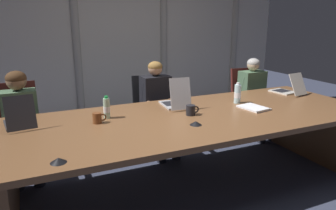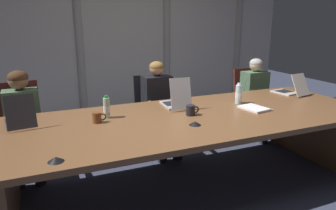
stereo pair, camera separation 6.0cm
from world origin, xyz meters
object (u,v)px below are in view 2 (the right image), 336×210
water_bottle_primary (239,94)px  spiral_notepad (255,108)px  laptop_left_end (20,119)px  laptop_center (290,90)px  office_chair_left_mid (153,122)px  coffee_mug_near (97,117)px  office_chair_left_end (24,138)px  person_left_mid (160,103)px  office_chair_center (251,109)px  water_bottle_secondary (107,108)px  conference_mic_middle (56,159)px  laptop_left_mid (176,101)px  conference_mic_left_side (195,123)px  person_center (258,94)px  person_left_end (23,117)px  coffee_mug_far (191,110)px

water_bottle_primary → spiral_notepad: bearing=-84.7°
laptop_left_end → water_bottle_primary: 2.23m
water_bottle_primary → laptop_center: bearing=8.4°
office_chair_left_mid → coffee_mug_near: bearing=-34.4°
office_chair_left_end → person_left_mid: size_ratio=0.85×
office_chair_center → laptop_left_end: bearing=-70.3°
office_chair_center → water_bottle_secondary: water_bottle_secondary is taller
office_chair_center → conference_mic_middle: office_chair_center is taller
laptop_left_mid → laptop_left_end: bearing=94.8°
office_chair_center → conference_mic_left_side: office_chair_center is taller
person_center → water_bottle_secondary: bearing=-76.9°
office_chair_center → conference_mic_middle: size_ratio=8.61×
person_left_end → spiral_notepad: (2.26, -0.96, 0.10)m
person_left_end → coffee_mug_near: bearing=39.5°
laptop_left_mid → person_center: bearing=-65.9°
coffee_mug_near → conference_mic_left_side: bearing=-27.7°
coffee_mug_far → laptop_center: bearing=11.6°
office_chair_left_end → person_left_end: (0.02, -0.16, 0.29)m
coffee_mug_near → conference_mic_middle: coffee_mug_near is taller
laptop_center → office_chair_center: 0.85m
office_chair_left_mid → water_bottle_secondary: (-0.77, -0.81, 0.49)m
laptop_left_end → person_center: person_center is taller
person_left_mid → water_bottle_secondary: size_ratio=5.34×
person_left_end → water_bottle_secondary: person_left_end is taller
water_bottle_primary → coffee_mug_near: 1.58m
water_bottle_primary → water_bottle_secondary: bearing=178.1°
person_center → office_chair_left_mid: bearing=-98.5°
laptop_center → person_center: bearing=-4.8°
office_chair_center → person_center: bearing=-2.2°
coffee_mug_far → conference_mic_left_side: 0.30m
office_chair_left_end → coffee_mug_far: bearing=49.9°
office_chair_center → coffee_mug_far: (-1.56, -1.05, 0.44)m
person_center → coffee_mug_near: size_ratio=8.81×
laptop_center → water_bottle_primary: 0.88m
conference_mic_left_side → conference_mic_middle: size_ratio=1.00×
office_chair_center → person_left_end: (-3.10, -0.16, 0.30)m
laptop_left_end → person_center: size_ratio=0.37×
laptop_left_end → person_left_mid: 1.66m
office_chair_center → laptop_center: bearing=6.6°
water_bottle_primary → water_bottle_secondary: 1.47m
laptop_left_mid → spiral_notepad: (0.73, -0.40, -0.06)m
laptop_left_mid → person_left_end: (-1.53, 0.56, -0.15)m
laptop_left_mid → water_bottle_primary: size_ratio=1.90×
water_bottle_secondary → person_left_mid: bearing=38.7°
person_left_end → office_chair_center: bearing=91.8°
laptop_left_end → person_center: 3.12m
laptop_center → office_chair_left_mid: 1.79m
laptop_center → person_center: (-0.03, 0.56, -0.17)m
laptop_left_mid → person_left_mid: size_ratio=0.38×
person_left_end → coffee_mug_near: size_ratio=9.00×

